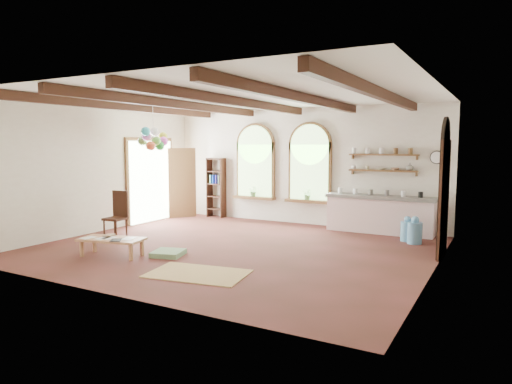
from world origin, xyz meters
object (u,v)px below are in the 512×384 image
Objects in this scene: kitchen_counter at (380,214)px; side_chair at (116,224)px; balloon_cluster at (153,140)px; coffee_table at (112,240)px.

side_chair reaches higher than kitchen_counter.
kitchen_counter is 2.34× the size of balloon_cluster.
kitchen_counter is 6.44m from coffee_table.
balloon_cluster reaches higher than coffee_table.
kitchen_counter is 6.04m from balloon_cluster.
side_chair reaches higher than coffee_table.
balloon_cluster is at bearing 86.12° from side_chair.
kitchen_counter is at bearing 34.64° from side_chair.
side_chair is 0.97× the size of balloon_cluster.
coffee_table is (-4.05, -5.00, -0.16)m from kitchen_counter.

